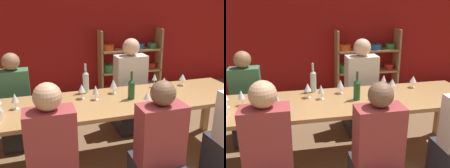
# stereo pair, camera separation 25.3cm
# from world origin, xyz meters

# --- Properties ---
(wall_back_red) EXTENTS (8.80, 0.06, 2.70)m
(wall_back_red) POSITION_xyz_m (0.00, 3.83, 1.35)
(wall_back_red) COLOR #A31919
(wall_back_red) RESTS_ON ground_plane
(shelf_unit) EXTENTS (1.23, 0.30, 1.22)m
(shelf_unit) POSITION_xyz_m (0.91, 3.63, 0.48)
(shelf_unit) COLOR tan
(shelf_unit) RESTS_ON ground_plane
(dining_table) EXTENTS (3.03, 0.80, 0.74)m
(dining_table) POSITION_xyz_m (-0.07, 1.49, 0.67)
(dining_table) COLOR #AD7F4C
(dining_table) RESTS_ON ground_plane
(wine_bottle_green) EXTENTS (0.07, 0.07, 0.34)m
(wine_bottle_green) POSITION_xyz_m (-0.31, 1.81, 0.88)
(wine_bottle_green) COLOR #B2C6C1
(wine_bottle_green) RESTS_ON dining_table
(wine_bottle_dark) EXTENTS (0.07, 0.07, 0.31)m
(wine_bottle_dark) POSITION_xyz_m (0.11, 1.47, 0.86)
(wine_bottle_dark) COLOR #1E4C23
(wine_bottle_dark) RESTS_ON dining_table
(wine_glass_red_a) EXTENTS (0.07, 0.07, 0.16)m
(wine_glass_red_a) POSITION_xyz_m (-0.26, 1.56, 0.85)
(wine_glass_red_a) COLOR white
(wine_glass_red_a) RESTS_ON dining_table
(wine_glass_red_b) EXTENTS (0.08, 0.08, 0.17)m
(wine_glass_red_b) POSITION_xyz_m (0.57, 1.59, 0.86)
(wine_glass_red_b) COLOR white
(wine_glass_red_b) RESTS_ON dining_table
(wine_glass_red_c) EXTENTS (0.06, 0.06, 0.17)m
(wine_glass_red_c) POSITION_xyz_m (0.53, 1.76, 0.86)
(wine_glass_red_c) COLOR white
(wine_glass_red_c) RESTS_ON dining_table
(wine_glass_red_d) EXTENTS (0.08, 0.08, 0.14)m
(wine_glass_red_d) POSITION_xyz_m (0.21, 1.26, 0.84)
(wine_glass_red_d) COLOR white
(wine_glass_red_d) RESTS_ON dining_table
(wine_glass_empty_a) EXTENTS (0.07, 0.07, 0.16)m
(wine_glass_empty_a) POSITION_xyz_m (-0.72, 1.36, 0.85)
(wine_glass_empty_a) COLOR white
(wine_glass_empty_a) RESTS_ON dining_table
(wine_glass_empty_b) EXTENTS (0.08, 0.08, 0.14)m
(wine_glass_empty_b) POSITION_xyz_m (0.89, 1.72, 0.85)
(wine_glass_empty_b) COLOR white
(wine_glass_empty_b) RESTS_ON dining_table
(wine_glass_white_a) EXTENTS (0.08, 0.08, 0.17)m
(wine_glass_white_a) POSITION_xyz_m (-0.02, 1.69, 0.85)
(wine_glass_white_a) COLOR white
(wine_glass_white_a) RESTS_ON dining_table
(wine_glass_red_f) EXTENTS (0.08, 0.08, 0.16)m
(wine_glass_red_f) POSITION_xyz_m (-0.39, 1.63, 0.86)
(wine_glass_red_f) COLOR white
(wine_glass_red_f) RESTS_ON dining_table
(wine_glass_white_b) EXTENTS (0.07, 0.07, 0.16)m
(wine_glass_white_b) POSITION_xyz_m (-1.07, 1.55, 0.86)
(wine_glass_white_b) COLOR white
(wine_glass_white_b) RESTS_ON dining_table
(cell_phone) EXTENTS (0.12, 0.17, 0.01)m
(cell_phone) POSITION_xyz_m (-0.72, 1.21, 0.75)
(cell_phone) COLOR black
(cell_phone) RESTS_ON dining_table
(person_far_a) EXTENTS (0.37, 0.46, 1.19)m
(person_far_a) POSITION_xyz_m (-1.12, 2.18, 0.44)
(person_far_a) COLOR #2D2D38
(person_far_a) RESTS_ON ground_plane
(person_near_b) EXTENTS (0.40, 0.50, 1.17)m
(person_near_b) POSITION_xyz_m (0.11, 0.75, 0.43)
(person_near_b) COLOR #2D2D38
(person_near_b) RESTS_ON ground_plane
(person_far_b) EXTENTS (0.42, 0.53, 1.29)m
(person_far_b) POSITION_xyz_m (0.38, 2.19, 0.47)
(person_far_b) COLOR #2D2D38
(person_far_b) RESTS_ON ground_plane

